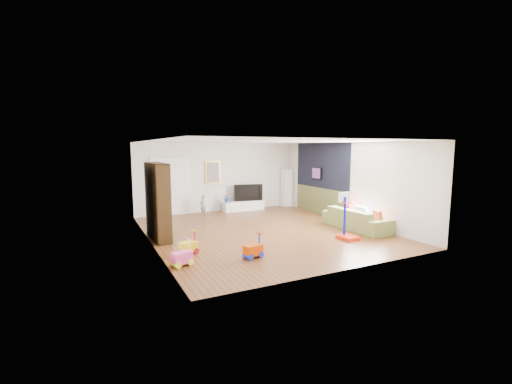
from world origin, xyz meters
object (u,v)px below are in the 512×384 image
sofa (356,219)px  basketball_hoop (349,216)px  media_console (244,206)px  bookshelf (158,201)px

sofa → basketball_hoop: (-1.02, -0.80, 0.32)m
media_console → bookshelf: bookshelf is taller
media_console → sofa: (1.82, -4.45, 0.13)m
media_console → basketball_hoop: bearing=-80.9°
media_console → sofa: 4.81m
basketball_hoop → bookshelf: bearing=149.1°
media_console → basketball_hoop: basketball_hoop is taller
bookshelf → sofa: size_ratio=0.94×
basketball_hoop → media_console: bearing=94.6°
bookshelf → basketball_hoop: bearing=-29.4°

